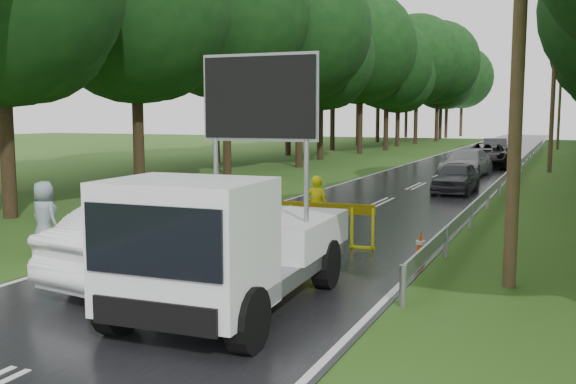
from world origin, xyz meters
The scene contains 20 objects.
ground centered at (0.00, 0.00, 0.00)m, with size 160.00×160.00×0.00m, color #244A15.
road centered at (0.00, 30.00, 0.01)m, with size 7.00×140.00×0.02m, color black.
guardrail centered at (3.70, 29.67, 0.55)m, with size 0.12×60.06×0.70m.
utility_pole_near centered at (5.20, 2.00, 5.06)m, with size 1.40×0.24×10.00m.
utility_pole_mid centered at (5.20, 28.00, 5.06)m, with size 1.40×0.24×10.00m.
utility_pole_far centered at (5.20, 54.00, 5.06)m, with size 1.40×0.24×10.00m.
police_sedan centered at (-0.86, -0.11, 0.80)m, with size 2.31×5.03×1.76m.
work_truck centered at (1.23, -1.45, 1.12)m, with size 2.55×5.30×4.14m.
barrier centered at (0.76, 4.00, 0.81)m, with size 2.59×0.31×1.07m.
officer centered at (0.24, 5.00, 0.81)m, with size 0.59×0.39×1.62m, color yellow.
civilian centered at (-0.08, 0.50, 0.86)m, with size 0.83×0.65×1.72m, color #1A35A9.
bystander_right centered at (-4.67, 0.72, 0.84)m, with size 0.82×0.53×1.67m, color gray.
queue_car_first centered at (1.98, 16.30, 0.64)m, with size 1.51×3.74×1.28m, color #383A3F.
queue_car_second centered at (1.29, 23.95, 0.70)m, with size 1.96×4.82×1.40m, color #A1A4A8.
queue_car_third centered at (1.63, 29.95, 0.75)m, with size 2.50×5.42×1.51m, color black.
queue_car_fourth centered at (1.30, 37.69, 0.75)m, with size 1.58×4.53×1.49m, color #42444A.
cone_center centered at (-0.48, 2.00, 0.37)m, with size 0.36×0.36×0.77m.
cone_far centered at (0.35, 3.28, 0.36)m, with size 0.35×0.35×0.74m.
cone_left_mid centered at (-2.30, 0.50, 0.35)m, with size 0.34×0.34×0.72m.
cone_right centered at (3.25, 3.48, 0.32)m, with size 0.31×0.31×0.66m.
Camera 1 is at (6.07, -10.15, 3.13)m, focal length 40.00 mm.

